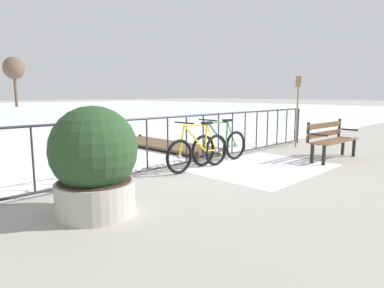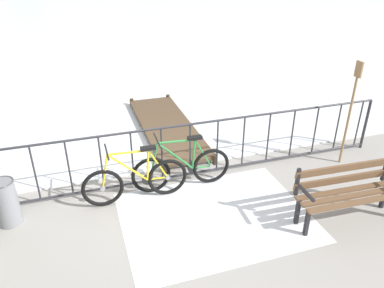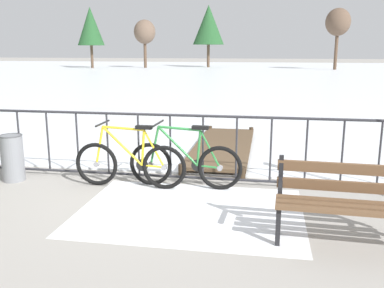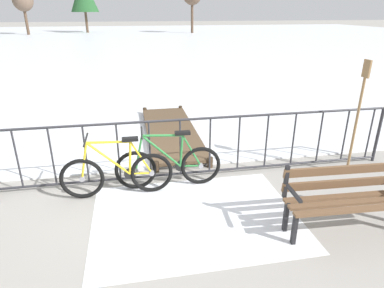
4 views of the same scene
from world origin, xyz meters
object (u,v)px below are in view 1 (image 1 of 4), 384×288
object	(u,v)px
bicycle_near_railing	(199,151)
trash_bin	(115,165)
planter_with_shrub	(94,162)
bicycle_second	(220,146)
park_bench	(331,137)
oar_upright	(297,107)

from	to	relation	value
bicycle_near_railing	trash_bin	size ratio (longest dim) A/B	2.34
trash_bin	planter_with_shrub	bearing A→B (deg)	-134.35
bicycle_second	planter_with_shrub	size ratio (longest dim) A/B	1.26
park_bench	planter_with_shrub	xyz separation A→B (m)	(-5.63, 0.59, 0.16)
park_bench	oar_upright	bearing A→B (deg)	53.05
bicycle_second	park_bench	xyz separation A→B (m)	(2.10, -1.54, 0.14)
planter_with_shrub	oar_upright	bearing A→B (deg)	6.99
planter_with_shrub	trash_bin	world-z (taller)	planter_with_shrub
planter_with_shrub	oar_upright	world-z (taller)	oar_upright
planter_with_shrub	bicycle_near_railing	bearing A→B (deg)	16.74
bicycle_second	trash_bin	xyz separation A→B (m)	(-2.73, -0.12, 0.00)
planter_with_shrub	trash_bin	distance (m)	1.19
park_bench	trash_bin	xyz separation A→B (m)	(-4.82, 1.41, -0.14)
park_bench	trash_bin	distance (m)	5.03
bicycle_second	park_bench	size ratio (longest dim) A/B	1.06
bicycle_second	planter_with_shrub	distance (m)	3.67
bicycle_near_railing	trash_bin	world-z (taller)	bicycle_near_railing
park_bench	planter_with_shrub	bearing A→B (deg)	174.00
bicycle_second	oar_upright	bearing A→B (deg)	-2.27
park_bench	oar_upright	world-z (taller)	oar_upright
park_bench	planter_with_shrub	distance (m)	5.66
bicycle_second	trash_bin	distance (m)	2.73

